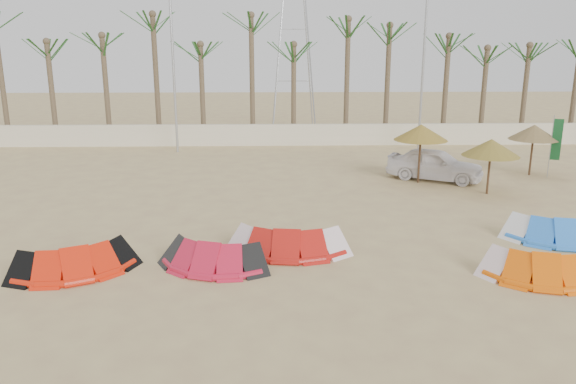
{
  "coord_description": "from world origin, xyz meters",
  "views": [
    {
      "loc": [
        -0.5,
        -12.09,
        6.14
      ],
      "look_at": [
        0.0,
        6.0,
        1.3
      ],
      "focal_mm": 35.0,
      "sensor_mm": 36.0,
      "label": 1
    }
  ],
  "objects_px": {
    "kite_red_left": "(78,256)",
    "kite_red_mid": "(213,251)",
    "kite_red_right": "(288,237)",
    "kite_blue": "(559,226)",
    "car": "(435,164)",
    "kite_orange": "(538,262)",
    "parasol_left": "(421,132)",
    "parasol_mid": "(491,148)",
    "parasol_right": "(534,132)"
  },
  "relations": [
    {
      "from": "kite_red_left",
      "to": "kite_red_mid",
      "type": "distance_m",
      "value": 3.71
    },
    {
      "from": "kite_red_right",
      "to": "kite_blue",
      "type": "relative_size",
      "value": 0.97
    },
    {
      "from": "kite_blue",
      "to": "car",
      "type": "distance_m",
      "value": 8.29
    },
    {
      "from": "kite_orange",
      "to": "kite_red_right",
      "type": "bearing_deg",
      "value": 161.74
    },
    {
      "from": "kite_red_left",
      "to": "parasol_left",
      "type": "height_order",
      "value": "parasol_left"
    },
    {
      "from": "kite_red_right",
      "to": "kite_orange",
      "type": "xyz_separation_m",
      "value": [
        6.69,
        -2.21,
        -0.0
      ]
    },
    {
      "from": "kite_blue",
      "to": "parasol_mid",
      "type": "relative_size",
      "value": 1.63
    },
    {
      "from": "parasol_right",
      "to": "car",
      "type": "distance_m",
      "value": 5.06
    },
    {
      "from": "kite_orange",
      "to": "parasol_left",
      "type": "bearing_deg",
      "value": 93.03
    },
    {
      "from": "kite_red_right",
      "to": "parasol_left",
      "type": "distance_m",
      "value": 10.52
    },
    {
      "from": "kite_red_mid",
      "to": "kite_blue",
      "type": "bearing_deg",
      "value": 10.08
    },
    {
      "from": "kite_red_left",
      "to": "kite_red_right",
      "type": "xyz_separation_m",
      "value": [
        5.85,
        1.38,
        0.0
      ]
    },
    {
      "from": "kite_blue",
      "to": "parasol_right",
      "type": "height_order",
      "value": "parasol_right"
    },
    {
      "from": "kite_red_left",
      "to": "kite_red_mid",
      "type": "bearing_deg",
      "value": 3.5
    },
    {
      "from": "kite_red_left",
      "to": "parasol_left",
      "type": "distance_m",
      "value": 15.55
    },
    {
      "from": "kite_red_right",
      "to": "parasol_mid",
      "type": "bearing_deg",
      "value": 36.68
    },
    {
      "from": "kite_red_mid",
      "to": "parasol_left",
      "type": "height_order",
      "value": "parasol_left"
    },
    {
      "from": "kite_orange",
      "to": "kite_blue",
      "type": "distance_m",
      "value": 3.64
    },
    {
      "from": "kite_orange",
      "to": "car",
      "type": "bearing_deg",
      "value": 88.37
    },
    {
      "from": "kite_orange",
      "to": "kite_red_left",
      "type": "bearing_deg",
      "value": 176.24
    },
    {
      "from": "parasol_right",
      "to": "kite_red_mid",
      "type": "bearing_deg",
      "value": -142.19
    },
    {
      "from": "parasol_left",
      "to": "kite_red_right",
      "type": "bearing_deg",
      "value": -126.28
    },
    {
      "from": "kite_red_mid",
      "to": "parasol_left",
      "type": "relative_size",
      "value": 1.31
    },
    {
      "from": "parasol_right",
      "to": "kite_red_right",
      "type": "bearing_deg",
      "value": -140.69
    },
    {
      "from": "kite_red_mid",
      "to": "parasol_left",
      "type": "bearing_deg",
      "value": 48.97
    },
    {
      "from": "kite_red_left",
      "to": "kite_red_right",
      "type": "bearing_deg",
      "value": 13.3
    },
    {
      "from": "kite_red_right",
      "to": "kite_blue",
      "type": "bearing_deg",
      "value": 5.11
    },
    {
      "from": "kite_red_left",
      "to": "kite_red_mid",
      "type": "height_order",
      "value": "same"
    },
    {
      "from": "kite_red_mid",
      "to": "kite_orange",
      "type": "relative_size",
      "value": 1.0
    },
    {
      "from": "parasol_left",
      "to": "car",
      "type": "relative_size",
      "value": 0.61
    },
    {
      "from": "parasol_left",
      "to": "parasol_right",
      "type": "relative_size",
      "value": 1.09
    },
    {
      "from": "parasol_left",
      "to": "parasol_mid",
      "type": "distance_m",
      "value": 3.14
    },
    {
      "from": "kite_red_left",
      "to": "kite_blue",
      "type": "bearing_deg",
      "value": 8.43
    },
    {
      "from": "kite_red_left",
      "to": "parasol_right",
      "type": "distance_m",
      "value": 20.91
    },
    {
      "from": "kite_red_left",
      "to": "kite_orange",
      "type": "bearing_deg",
      "value": -3.76
    },
    {
      "from": "kite_orange",
      "to": "parasol_mid",
      "type": "xyz_separation_m",
      "value": [
        1.84,
        8.56,
        1.54
      ]
    },
    {
      "from": "parasol_mid",
      "to": "kite_red_mid",
      "type": "bearing_deg",
      "value": -144.87
    },
    {
      "from": "kite_red_left",
      "to": "kite_red_mid",
      "type": "relative_size",
      "value": 1.09
    },
    {
      "from": "kite_blue",
      "to": "parasol_mid",
      "type": "bearing_deg",
      "value": 92.43
    },
    {
      "from": "parasol_mid",
      "to": "kite_red_right",
      "type": "bearing_deg",
      "value": -143.32
    },
    {
      "from": "kite_red_left",
      "to": "parasol_mid",
      "type": "height_order",
      "value": "parasol_mid"
    },
    {
      "from": "kite_red_mid",
      "to": "kite_red_right",
      "type": "xyz_separation_m",
      "value": [
        2.14,
        1.16,
        0.0
      ]
    },
    {
      "from": "kite_red_right",
      "to": "car",
      "type": "height_order",
      "value": "car"
    },
    {
      "from": "parasol_right",
      "to": "kite_orange",
      "type": "bearing_deg",
      "value": -113.35
    },
    {
      "from": "kite_blue",
      "to": "parasol_left",
      "type": "height_order",
      "value": "parasol_left"
    },
    {
      "from": "kite_red_mid",
      "to": "parasol_mid",
      "type": "relative_size",
      "value": 1.47
    },
    {
      "from": "kite_blue",
      "to": "parasol_left",
      "type": "relative_size",
      "value": 1.45
    },
    {
      "from": "car",
      "to": "parasol_left",
      "type": "bearing_deg",
      "value": 148.83
    },
    {
      "from": "parasol_left",
      "to": "kite_orange",
      "type": "bearing_deg",
      "value": -86.97
    },
    {
      "from": "kite_red_mid",
      "to": "parasol_left",
      "type": "xyz_separation_m",
      "value": [
        8.27,
        9.51,
        1.86
      ]
    }
  ]
}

